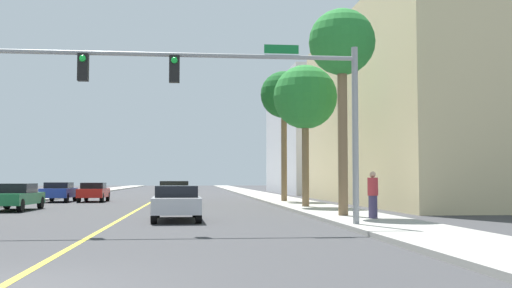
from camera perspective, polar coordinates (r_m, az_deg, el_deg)
name	(u,v)px	position (r m, az deg, el deg)	size (l,w,h in m)	color
ground	(159,198)	(51.10, -9.16, -5.04)	(192.00, 192.00, 0.00)	#38383A
sidewalk_left	(46,197)	(52.37, -19.15, -4.77)	(3.12, 168.00, 0.15)	#B2ADA3
sidewalk_right	(267,197)	(51.41, 1.02, -4.98)	(3.12, 168.00, 0.15)	#9E9B93
lane_marking_center	(159,198)	(51.10, -9.16, -5.03)	(0.16, 144.00, 0.01)	yellow
building_right_near	(474,111)	(41.98, 19.83, 2.92)	(17.24, 25.07, 11.97)	beige
building_right_far	(345,137)	(69.28, 8.39, 0.63)	(15.20, 22.74, 12.60)	silver
traffic_signal_mast	(231,87)	(18.96, -2.35, 5.36)	(11.94, 0.36, 5.66)	gray
palm_near	(342,46)	(24.42, 8.11, 9.11)	(2.63, 2.63, 8.15)	brown
palm_mid	(305,98)	(31.78, 4.65, 4.33)	(3.34, 3.34, 7.38)	brown
palm_far	(284,96)	(39.60, 2.64, 4.51)	(3.06, 3.06, 8.46)	brown
car_blue	(59,191)	(43.47, -18.08, -4.27)	(1.81, 4.05, 1.34)	#1E389E
car_red	(94,192)	(43.21, -15.05, -4.36)	(1.76, 4.23, 1.32)	red
car_green	(14,196)	(32.47, -21.86, -4.61)	(2.01, 4.63, 1.34)	#196638
car_yellow	(175,193)	(36.74, -7.68, -4.56)	(1.90, 4.45, 1.45)	gold
car_silver	(176,202)	(23.12, -7.52, -5.45)	(1.88, 4.59, 1.31)	#BCBCC1
pedestrian	(373,195)	(22.25, 10.96, -4.74)	(0.38, 0.38, 1.69)	#3F3859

